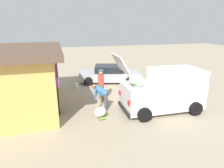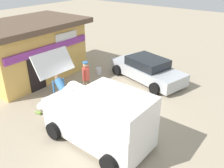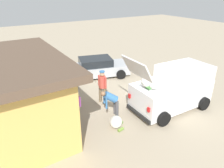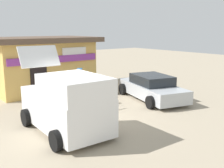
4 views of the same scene
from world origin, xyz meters
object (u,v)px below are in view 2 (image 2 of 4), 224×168
(customer_bending, at_px, (61,88))
(vendor_standing, at_px, (86,77))
(storefront_bar, at_px, (30,49))
(paint_bucket, at_px, (99,71))
(unloaded_banana_pile, at_px, (45,106))
(delivery_van, at_px, (100,117))
(parked_sedan, at_px, (147,69))

(customer_bending, bearing_deg, vendor_standing, -12.03)
(storefront_bar, bearing_deg, paint_bucket, -49.59)
(storefront_bar, xyz_separation_m, unloaded_banana_pile, (-2.02, -3.56, -1.39))
(vendor_standing, xyz_separation_m, customer_bending, (-1.32, 0.28, -0.18))
(delivery_van, height_order, unloaded_banana_pile, delivery_van)
(delivery_van, xyz_separation_m, vendor_standing, (2.19, 2.73, -0.02))
(customer_bending, height_order, paint_bucket, customer_bending)
(parked_sedan, distance_m, vendor_standing, 3.73)
(paint_bucket, bearing_deg, storefront_bar, 130.41)
(delivery_van, xyz_separation_m, unloaded_banana_pile, (0.07, 3.24, -0.82))
(paint_bucket, bearing_deg, unloaded_banana_pile, -171.05)
(customer_bending, xyz_separation_m, paint_bucket, (3.66, 0.94, -0.64))
(delivery_van, bearing_deg, unloaded_banana_pile, 88.69)
(storefront_bar, bearing_deg, delivery_van, -107.12)
(paint_bucket, bearing_deg, vendor_standing, -152.48)
(delivery_van, distance_m, paint_bucket, 6.07)
(delivery_van, distance_m, parked_sedan, 5.80)
(unloaded_banana_pile, bearing_deg, delivery_van, -91.31)
(vendor_standing, relative_size, unloaded_banana_pile, 1.96)
(parked_sedan, distance_m, paint_bucket, 2.85)
(delivery_van, relative_size, paint_bucket, 11.13)
(customer_bending, bearing_deg, parked_sedan, -19.32)
(vendor_standing, bearing_deg, paint_bucket, 27.52)
(parked_sedan, distance_m, customer_bending, 5.05)
(parked_sedan, bearing_deg, customer_bending, 160.68)
(storefront_bar, height_order, customer_bending, storefront_bar)
(parked_sedan, bearing_deg, vendor_standing, 158.03)
(storefront_bar, bearing_deg, parked_sedan, -57.12)
(storefront_bar, relative_size, customer_bending, 4.63)
(delivery_van, relative_size, customer_bending, 3.29)
(vendor_standing, distance_m, unloaded_banana_pile, 2.32)
(vendor_standing, bearing_deg, parked_sedan, -21.97)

